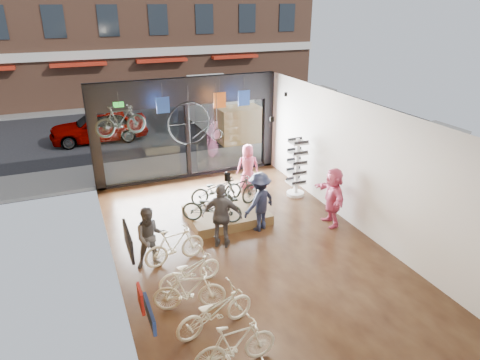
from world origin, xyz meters
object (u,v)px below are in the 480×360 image
display_platform (227,215)px  display_bike_right (216,189)px  customer_5 (333,197)px  display_bike_mid (237,193)px  customer_4 (248,167)px  street_car (99,126)px  hung_bike (120,121)px  sunglasses_rack (297,168)px  customer_2 (222,216)px  box_truck (225,109)px  customer_3 (260,202)px  penny_farthing (198,124)px  floor_bike_2 (215,311)px  customer_1 (151,238)px  floor_bike_5 (174,246)px  floor_bike_3 (189,291)px  floor_bike_4 (190,271)px  floor_bike_1 (235,345)px  display_bike_left (212,207)px

display_platform → display_bike_right: display_bike_right is taller
display_bike_right → customer_5: customer_5 is taller
display_bike_mid → customer_4: bearing=-51.3°
street_car → hung_bike: 8.10m
customer_5 → sunglasses_rack: size_ratio=0.88×
display_platform → customer_2: (-0.66, -1.42, 0.78)m
customer_5 → sunglasses_rack: (0.04, 2.25, 0.12)m
box_truck → customer_3: 10.19m
penny_farthing → display_bike_right: bearing=-88.6°
penny_farthing → floor_bike_2: bearing=-105.1°
box_truck → customer_1: box_truck is taller
customer_5 → sunglasses_rack: bearing=-171.7°
floor_bike_5 → floor_bike_2: bearing=174.6°
penny_farthing → hung_bike: 2.58m
display_platform → penny_farthing: penny_farthing is taller
street_car → display_bike_right: size_ratio=2.64×
box_truck → display_bike_right: 8.89m
customer_5 → street_car: bearing=-144.3°
hung_bike → customer_4: bearing=-100.5°
floor_bike_3 → hung_bike: size_ratio=1.02×
customer_1 → customer_3: size_ratio=0.92×
floor_bike_4 → display_platform: floor_bike_4 is taller
display_bike_right → street_car: bearing=16.2°
floor_bike_4 → customer_1: (-0.65, 1.18, 0.41)m
customer_4 → customer_1: bearing=54.5°
floor_bike_1 → display_bike_left: 5.17m
display_bike_right → sunglasses_rack: size_ratio=0.83×
display_bike_mid → penny_farthing: 2.87m
customer_3 → street_car: bearing=-95.5°
customer_5 → penny_farthing: penny_farthing is taller
floor_bike_1 → penny_farthing: (1.79, 7.78, 2.01)m
box_truck → floor_bike_5: (-5.38, -10.60, -0.76)m
floor_bike_3 → sunglasses_rack: sunglasses_rack is taller
customer_2 → hung_bike: size_ratio=1.18×
display_bike_mid → sunglasses_rack: (2.51, 0.76, 0.20)m
box_truck → display_bike_right: box_truck is taller
box_truck → floor_bike_2: 14.34m
floor_bike_2 → floor_bike_3: floor_bike_3 is taller
floor_bike_2 → sunglasses_rack: sunglasses_rack is taller
hung_bike → customer_3: bearing=-141.7°
floor_bike_2 → sunglasses_rack: bearing=-54.1°
floor_bike_1 → floor_bike_2: bearing=1.0°
floor_bike_2 → sunglasses_rack: (4.81, 5.20, 0.57)m
floor_bike_4 → floor_bike_5: floor_bike_5 is taller
floor_bike_1 → customer_3: bearing=-30.2°
display_bike_right → customer_1: (-2.58, -2.33, 0.08)m
floor_bike_5 → sunglasses_rack: bearing=-71.9°
floor_bike_4 → floor_bike_5: bearing=-8.1°
display_platform → customer_3: (0.68, -0.95, 0.75)m
display_bike_right → customer_2: bearing=164.3°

